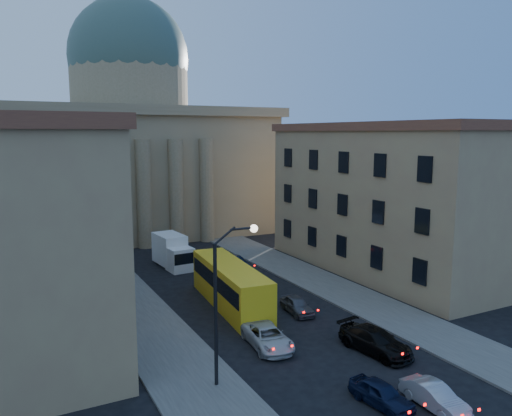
{
  "coord_description": "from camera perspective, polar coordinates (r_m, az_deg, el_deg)",
  "views": [
    {
      "loc": [
        -17.33,
        -15.57,
        13.74
      ],
      "look_at": [
        0.3,
        18.31,
        7.95
      ],
      "focal_mm": 35.0,
      "sensor_mm": 36.0,
      "label": 1
    }
  ],
  "objects": [
    {
      "name": "city_bus",
      "position": [
        40.25,
        -2.97,
        -8.64
      ],
      "size": [
        3.75,
        12.14,
        3.37
      ],
      "rotation": [
        0.0,
        0.0,
        -0.09
      ],
      "color": "yellow",
      "rests_on": "ground"
    },
    {
      "name": "street_lamp",
      "position": [
        27.1,
        -3.62,
        -9.58
      ],
      "size": [
        2.62,
        0.44,
        8.83
      ],
      "color": "black",
      "rests_on": "ground"
    },
    {
      "name": "building_right",
      "position": [
        51.28,
        14.82,
        1.25
      ],
      "size": [
        11.6,
        26.6,
        14.7
      ],
      "color": "#9E885D",
      "rests_on": "ground"
    },
    {
      "name": "car_right_far",
      "position": [
        39.1,
        4.7,
        -10.99
      ],
      "size": [
        1.86,
        3.89,
        1.28
      ],
      "primitive_type": "imported",
      "rotation": [
        0.0,
        0.0,
        -0.09
      ],
      "color": "#4E4E53",
      "rests_on": "ground"
    },
    {
      "name": "sidewalk_left",
      "position": [
        37.3,
        -12.17,
        -13.08
      ],
      "size": [
        5.0,
        60.0,
        0.15
      ],
      "primitive_type": "cube",
      "color": "#51504A",
      "rests_on": "ground"
    },
    {
      "name": "church",
      "position": [
        73.14,
        -13.87,
        6.9
      ],
      "size": [
        68.02,
        28.76,
        36.6
      ],
      "color": "#7D6B4D",
      "rests_on": "ground"
    },
    {
      "name": "sidewalk_right",
      "position": [
        44.5,
        9.73,
        -9.4
      ],
      "size": [
        5.0,
        60.0,
        0.15
      ],
      "primitive_type": "cube",
      "color": "#51504A",
      "rests_on": "ground"
    },
    {
      "name": "car_right_mid",
      "position": [
        33.36,
        13.48,
        -14.54
      ],
      "size": [
        2.8,
        5.42,
        1.5
      ],
      "primitive_type": "imported",
      "rotation": [
        0.0,
        0.0,
        0.14
      ],
      "color": "black",
      "rests_on": "ground"
    },
    {
      "name": "car_right_distant",
      "position": [
        50.21,
        -2.48,
        -6.4
      ],
      "size": [
        2.09,
        4.62,
        1.47
      ],
      "primitive_type": "imported",
      "rotation": [
        0.0,
        0.0,
        0.12
      ],
      "color": "black",
      "rests_on": "ground"
    },
    {
      "name": "car_left_mid",
      "position": [
        33.24,
        1.33,
        -14.54
      ],
      "size": [
        2.72,
        5.04,
        1.34
      ],
      "primitive_type": "imported",
      "rotation": [
        0.0,
        0.0,
        -0.1
      ],
      "color": "silver",
      "rests_on": "ground"
    },
    {
      "name": "building_left",
      "position": [
        38.1,
        -26.59,
        -1.85
      ],
      "size": [
        11.6,
        26.6,
        14.7
      ],
      "color": "#9E885D",
      "rests_on": "ground"
    },
    {
      "name": "car_right_near",
      "position": [
        28.24,
        19.72,
        -19.6
      ],
      "size": [
        1.32,
        3.75,
        1.23
      ],
      "primitive_type": "imported",
      "rotation": [
        0.0,
        0.0,
        -0.0
      ],
      "color": "#9EA0A5",
      "rests_on": "ground"
    },
    {
      "name": "car_left_near",
      "position": [
        27.72,
        14.14,
        -19.91
      ],
      "size": [
        1.91,
        3.8,
        1.24
      ],
      "primitive_type": "imported",
      "rotation": [
        0.0,
        0.0,
        0.12
      ],
      "color": "black",
      "rests_on": "ground"
    },
    {
      "name": "box_truck",
      "position": [
        52.3,
        -9.5,
        -4.98
      ],
      "size": [
        2.8,
        6.13,
        3.28
      ],
      "rotation": [
        0.0,
        0.0,
        0.08
      ],
      "color": "white",
      "rests_on": "ground"
    }
  ]
}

